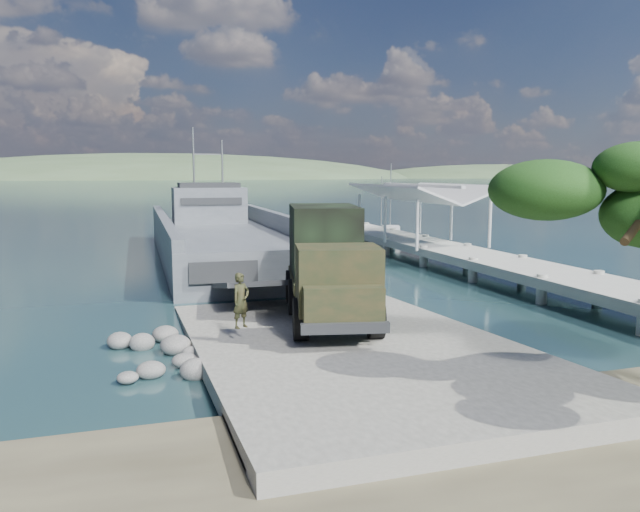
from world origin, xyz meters
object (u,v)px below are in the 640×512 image
Objects in this scene: landing_craft at (226,246)px; soldier at (241,312)px; sailboat_far at (390,234)px; pier at (426,237)px; military_truck at (328,263)px; sailboat_near at (382,234)px.

landing_craft is 24.06m from soldier.
soldier is 38.38m from sailboat_far.
military_truck is at bearing -127.60° from pier.
military_truck is at bearing -98.86° from sailboat_far.
sailboat_far is at bearing 26.86° from soldier.
sailboat_near is at bearing 149.32° from sailboat_far.
pier is at bearing 16.74° from soldier.
landing_craft reaches higher than soldier.
sailboat_far reaches higher than pier.
soldier is at bearing -96.73° from landing_craft.
pier is 24.75m from soldier.
pier is at bearing -20.87° from landing_craft.
landing_craft is at bearing -132.83° from sailboat_far.
landing_craft is at bearing 103.56° from military_truck.
landing_craft reaches higher than military_truck.
pier is 14.16m from landing_craft.
military_truck is 1.34× the size of sailboat_far.
pier is 7.49× the size of sailboat_near.
sailboat_near is (15.63, 31.23, -2.29)m from military_truck.
soldier is at bearing -102.35° from sailboat_far.
pier is at bearing -113.92° from sailboat_near.
landing_craft is 6.13× the size of sailboat_near.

